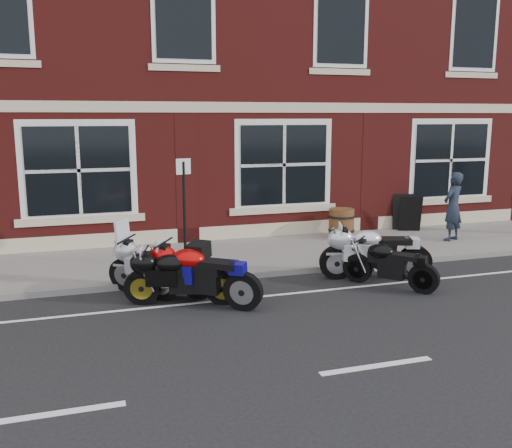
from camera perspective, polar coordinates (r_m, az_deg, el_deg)
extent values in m
plane|color=black|center=(10.32, 3.67, -7.31)|extent=(80.00, 80.00, 0.00)
cube|color=slate|center=(13.03, -1.15, -3.16)|extent=(30.00, 3.00, 0.12)
cube|color=slate|center=(11.57, 1.10, -4.96)|extent=(30.00, 0.16, 0.12)
cube|color=maroon|center=(20.14, -7.67, 18.69)|extent=(24.00, 12.00, 12.00)
cylinder|color=black|center=(10.85, -12.79, -4.88)|extent=(0.59, 0.49, 0.64)
cylinder|color=black|center=(10.17, -5.77, -5.72)|extent=(0.59, 0.49, 0.64)
cube|color=black|center=(10.43, -9.70, -3.47)|extent=(0.79, 0.68, 0.22)
ellipsoid|color=#B2B1B6|center=(10.47, -10.44, -2.75)|extent=(0.67, 0.63, 0.32)
cube|color=black|center=(10.22, -7.73, -3.23)|extent=(0.60, 0.54, 0.10)
cube|color=silver|center=(10.65, -12.88, -0.57)|extent=(0.29, 0.36, 0.45)
cylinder|color=black|center=(10.18, -9.30, -5.69)|extent=(0.62, 0.52, 0.68)
cylinder|color=black|center=(9.55, -1.22, -6.67)|extent=(0.62, 0.52, 0.68)
cube|color=black|center=(9.77, -5.71, -4.13)|extent=(0.82, 0.72, 0.23)
ellipsoid|color=#AE0707|center=(9.80, -6.56, -3.33)|extent=(0.70, 0.66, 0.34)
cube|color=black|center=(9.57, -3.44, -3.88)|extent=(0.63, 0.57, 0.11)
cylinder|color=black|center=(10.04, -11.29, -6.18)|extent=(0.62, 0.31, 0.61)
cylinder|color=black|center=(9.85, -3.28, -6.32)|extent=(0.62, 0.31, 0.61)
cube|color=black|center=(9.84, -7.65, -4.44)|extent=(0.80, 0.46, 0.21)
ellipsoid|color=black|center=(9.83, -8.50, -3.78)|extent=(0.62, 0.50, 0.31)
cube|color=black|center=(9.77, -5.42, -4.03)|extent=(0.58, 0.40, 0.10)
cylinder|color=black|center=(11.45, 8.04, -3.79)|extent=(0.70, 0.33, 0.68)
cylinder|color=black|center=(11.79, 15.51, -3.65)|extent=(0.70, 0.33, 0.68)
cube|color=black|center=(11.50, 11.64, -1.98)|extent=(0.89, 0.49, 0.24)
ellipsoid|color=silver|center=(11.44, 10.88, -1.36)|extent=(0.68, 0.54, 0.34)
cube|color=black|center=(11.58, 13.72, -1.54)|extent=(0.64, 0.44, 0.11)
cylinder|color=black|center=(11.30, 10.18, -4.34)|extent=(0.45, 0.52, 0.57)
cylinder|color=black|center=(10.87, 16.48, -5.22)|extent=(0.45, 0.52, 0.57)
cube|color=black|center=(11.01, 13.12, -3.22)|extent=(0.61, 0.69, 0.20)
ellipsoid|color=black|center=(11.03, 12.49, -2.60)|extent=(0.56, 0.59, 0.29)
cube|color=black|center=(10.88, 14.90, -3.09)|extent=(0.49, 0.53, 0.09)
imported|color=#1B2431|center=(14.99, 19.09, 1.66)|extent=(0.74, 0.63, 1.72)
cylinder|color=#4A1F13|center=(14.75, 8.54, 0.09)|extent=(0.64, 0.64, 0.75)
cylinder|color=black|center=(14.78, 8.52, -0.60)|extent=(0.67, 0.67, 0.05)
cylinder|color=black|center=(14.71, 8.56, 0.77)|extent=(0.67, 0.67, 0.05)
cylinder|color=black|center=(11.68, -7.16, 0.89)|extent=(0.06, 0.06, 2.18)
cube|color=silver|center=(11.55, -7.28, 5.73)|extent=(0.31, 0.10, 0.32)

